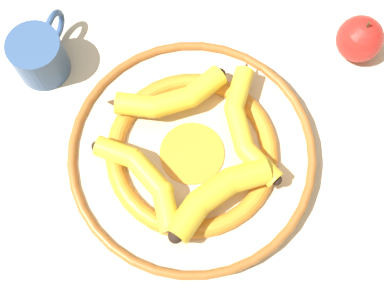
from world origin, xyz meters
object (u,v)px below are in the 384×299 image
at_px(banana_a, 245,124).
at_px(banana_d, 169,98).
at_px(apple, 360,39).
at_px(banana_c, 145,181).
at_px(coffee_mug, 40,55).
at_px(banana_b, 219,193).
at_px(decorative_bowl, 192,154).

xyz_separation_m(banana_a, banana_d, (0.12, -0.03, 0.00)).
xyz_separation_m(banana_d, apple, (-0.30, -0.14, -0.02)).
bearing_deg(banana_a, banana_c, -72.21).
xyz_separation_m(banana_a, apple, (-0.18, -0.17, -0.02)).
height_order(coffee_mug, apple, apple).
relative_size(banana_b, banana_d, 0.90).
relative_size(decorative_bowl, banana_d, 2.12).
bearing_deg(apple, coffee_mug, 8.52).
relative_size(decorative_bowl, banana_a, 1.94).
xyz_separation_m(coffee_mug, apple, (-0.51, -0.08, -0.00)).
relative_size(banana_a, banana_b, 1.22).
relative_size(banana_a, banana_c, 1.34).
height_order(decorative_bowl, banana_a, banana_a).
distance_m(banana_d, coffee_mug, 0.22).
bearing_deg(apple, banana_b, 53.45).
bearing_deg(coffee_mug, decorative_bowl, -102.49).
distance_m(banana_a, coffee_mug, 0.35).
xyz_separation_m(banana_a, banana_b, (0.03, 0.11, 0.00)).
height_order(banana_c, banana_d, banana_d).
height_order(banana_d, coffee_mug, coffee_mug).
height_order(banana_a, coffee_mug, coffee_mug).
relative_size(decorative_bowl, banana_b, 2.36).
height_order(decorative_bowl, banana_d, banana_d).
distance_m(banana_a, banana_c, 0.17).
bearing_deg(banana_b, decorative_bowl, -97.41).
height_order(banana_b, apple, apple).
bearing_deg(decorative_bowl, coffee_mug, -27.97).
xyz_separation_m(banana_b, apple, (-0.21, -0.28, -0.02)).
height_order(decorative_bowl, coffee_mug, coffee_mug).
distance_m(banana_a, apple, 0.25).
bearing_deg(banana_d, banana_c, -121.21).
height_order(banana_b, banana_c, banana_b).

